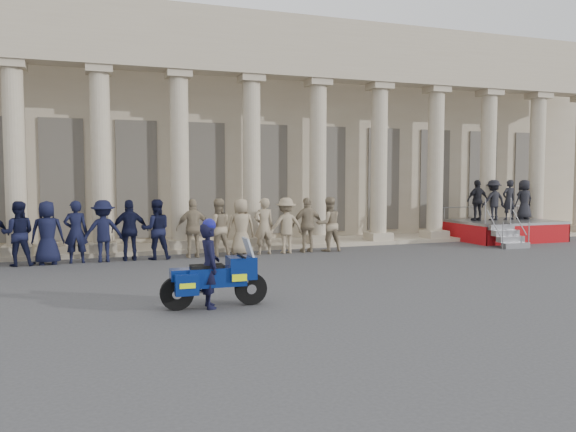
% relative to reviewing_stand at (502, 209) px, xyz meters
% --- Properties ---
extents(ground, '(90.00, 90.00, 0.00)m').
position_rel_reviewing_stand_xyz_m(ground, '(-11.96, -7.36, -1.31)').
color(ground, '#3A3A3C').
rests_on(ground, ground).
extents(building, '(40.00, 12.50, 9.00)m').
position_rel_reviewing_stand_xyz_m(building, '(-11.96, 7.39, 3.22)').
color(building, tan).
rests_on(building, ground).
extents(officer_rank, '(17.30, 0.73, 1.93)m').
position_rel_reviewing_stand_xyz_m(officer_rank, '(-16.43, -0.79, -0.34)').
color(officer_rank, black).
rests_on(officer_rank, ground).
extents(reviewing_stand, '(4.12, 3.99, 2.53)m').
position_rel_reviewing_stand_xyz_m(reviewing_stand, '(0.00, 0.00, 0.00)').
color(reviewing_stand, gray).
rests_on(reviewing_stand, ground).
extents(motorcycle, '(2.19, 0.90, 1.41)m').
position_rel_reviewing_stand_xyz_m(motorcycle, '(-13.84, -7.98, -0.70)').
color(motorcycle, black).
rests_on(motorcycle, ground).
extents(rider, '(0.42, 0.64, 1.82)m').
position_rel_reviewing_stand_xyz_m(rider, '(-13.96, -7.98, -0.40)').
color(rider, black).
rests_on(rider, ground).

